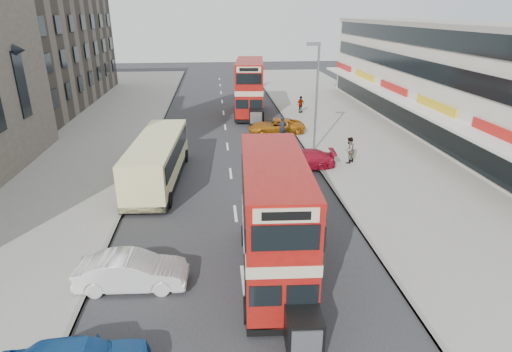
# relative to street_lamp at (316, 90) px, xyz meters

# --- Properties ---
(ground) EXTENTS (160.00, 160.00, 0.00)m
(ground) POSITION_rel_street_lamp_xyz_m (-6.52, -18.00, -4.78)
(ground) COLOR #28282B
(ground) RESTS_ON ground
(road_surface) EXTENTS (12.00, 90.00, 0.01)m
(road_surface) POSITION_rel_street_lamp_xyz_m (-6.52, 2.00, -4.78)
(road_surface) COLOR #28282B
(road_surface) RESTS_ON ground
(pavement_right) EXTENTS (12.00, 90.00, 0.15)m
(pavement_right) POSITION_rel_street_lamp_xyz_m (5.48, 2.00, -4.71)
(pavement_right) COLOR gray
(pavement_right) RESTS_ON ground
(pavement_left) EXTENTS (12.00, 90.00, 0.15)m
(pavement_left) POSITION_rel_street_lamp_xyz_m (-18.52, 2.00, -4.71)
(pavement_left) COLOR gray
(pavement_left) RESTS_ON ground
(kerb_left) EXTENTS (0.20, 90.00, 0.16)m
(kerb_left) POSITION_rel_street_lamp_xyz_m (-12.62, 2.00, -4.71)
(kerb_left) COLOR gray
(kerb_left) RESTS_ON ground
(kerb_right) EXTENTS (0.20, 90.00, 0.16)m
(kerb_right) POSITION_rel_street_lamp_xyz_m (-0.42, 2.00, -4.71)
(kerb_right) COLOR gray
(kerb_right) RESTS_ON ground
(brick_terrace) EXTENTS (14.00, 28.00, 12.00)m
(brick_terrace) POSITION_rel_street_lamp_xyz_m (-28.52, 20.00, 1.22)
(brick_terrace) COLOR #66594C
(brick_terrace) RESTS_ON ground
(commercial_row) EXTENTS (9.90, 46.20, 9.30)m
(commercial_row) POSITION_rel_street_lamp_xyz_m (13.42, 4.00, -0.09)
(commercial_row) COLOR beige
(commercial_row) RESTS_ON ground
(street_lamp) EXTENTS (1.00, 0.20, 8.12)m
(street_lamp) POSITION_rel_street_lamp_xyz_m (0.00, 0.00, 0.00)
(street_lamp) COLOR slate
(street_lamp) RESTS_ON ground
(bus_main) EXTENTS (2.80, 8.81, 4.79)m
(bus_main) POSITION_rel_street_lamp_xyz_m (-5.26, -15.75, -2.26)
(bus_main) COLOR black
(bus_main) RESTS_ON ground
(bus_second) EXTENTS (3.53, 9.97, 5.37)m
(bus_second) POSITION_rel_street_lamp_xyz_m (-3.78, 12.77, -1.96)
(bus_second) COLOR black
(bus_second) RESTS_ON ground
(coach) EXTENTS (3.15, 10.08, 2.64)m
(coach) POSITION_rel_street_lamp_xyz_m (-11.09, -5.03, -3.23)
(coach) COLOR black
(coach) RESTS_ON ground
(car_left_front) EXTENTS (4.34, 1.69, 1.41)m
(car_left_front) POSITION_rel_street_lamp_xyz_m (-10.88, -16.00, -4.08)
(car_left_front) COLOR white
(car_left_front) RESTS_ON ground
(car_right_a) EXTENTS (4.57, 2.11, 1.29)m
(car_right_a) POSITION_rel_street_lamp_xyz_m (-1.56, -3.45, -4.14)
(car_right_a) COLOR #A41026
(car_right_a) RESTS_ON ground
(car_right_b) EXTENTS (5.02, 2.52, 1.36)m
(car_right_b) POSITION_rel_street_lamp_xyz_m (-2.12, 5.26, -4.10)
(car_right_b) COLOR #B86712
(car_right_b) RESTS_ON ground
(pedestrian_near) EXTENTS (0.83, 0.81, 1.89)m
(pedestrian_near) POSITION_rel_street_lamp_xyz_m (1.83, -3.09, -3.69)
(pedestrian_near) COLOR gray
(pedestrian_near) RESTS_ON pavement_right
(pedestrian_far) EXTENTS (1.09, 0.90, 1.74)m
(pedestrian_far) POSITION_rel_street_lamp_xyz_m (1.55, 12.71, -3.77)
(pedestrian_far) COLOR gray
(pedestrian_far) RESTS_ON pavement_right
(cyclist) EXTENTS (0.89, 1.92, 2.15)m
(cyclist) POSITION_rel_street_lamp_xyz_m (-1.95, 2.65, -4.06)
(cyclist) COLOR gray
(cyclist) RESTS_ON ground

